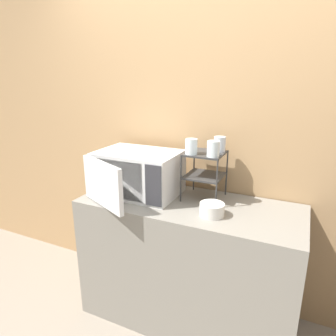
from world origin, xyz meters
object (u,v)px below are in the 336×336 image
object	(u,v)px
bowl	(212,210)
microwave	(137,173)
dish_rack	(205,166)
glass_front_right	(213,149)
glass_front_left	(191,147)
glass_back_right	(220,144)

from	to	relation	value
bowl	microwave	bearing A→B (deg)	168.55
dish_rack	glass_front_right	world-z (taller)	glass_front_right
microwave	bowl	size ratio (longest dim) A/B	4.04
microwave	glass_front_right	size ratio (longest dim) A/B	6.02
glass_front_left	bowl	distance (m)	0.42
dish_rack	glass_front_left	world-z (taller)	glass_front_left
glass_back_right	bowl	world-z (taller)	glass_back_right
bowl	glass_back_right	bearing A→B (deg)	100.20
glass_back_right	glass_front_right	xyz separation A→B (m)	(0.00, -0.16, 0.00)
microwave	bowl	bearing A→B (deg)	-11.45
microwave	dish_rack	bearing A→B (deg)	14.76
glass_front_left	bowl	size ratio (longest dim) A/B	0.67
dish_rack	bowl	distance (m)	0.34
dish_rack	glass_front_right	size ratio (longest dim) A/B	3.21
glass_back_right	bowl	size ratio (longest dim) A/B	0.67
microwave	glass_back_right	size ratio (longest dim) A/B	6.02
microwave	glass_front_left	size ratio (longest dim) A/B	6.02
glass_front_left	glass_front_right	world-z (taller)	same
glass_front_left	bowl	xyz separation A→B (m)	(0.20, -0.16, -0.34)
glass_back_right	microwave	bearing A→B (deg)	-160.10
microwave	glass_front_left	bearing A→B (deg)	6.28
microwave	bowl	distance (m)	0.61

